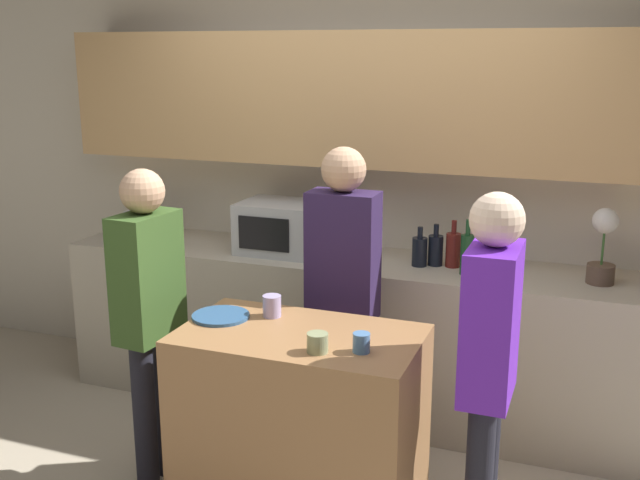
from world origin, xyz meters
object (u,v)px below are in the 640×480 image
bottle_0 (420,251)px  cup_1 (361,343)px  plate_on_island (221,316)px  person_right (343,282)px  person_center (149,304)px  bottle_3 (467,254)px  person_left (489,356)px  bottle_2 (453,249)px  microwave (285,227)px  bottle_1 (436,250)px  cup_2 (272,306)px  potted_plant (603,246)px  toaster (149,224)px  cup_0 (318,343)px

bottle_0 → cup_1: bearing=-87.2°
plate_on_island → person_right: size_ratio=0.16×
person_center → bottle_3: bearing=133.0°
person_left → person_center: 1.60m
bottle_2 → bottle_3: 0.15m
microwave → bottle_1: size_ratio=2.22×
cup_2 → potted_plant: bearing=36.5°
toaster → person_left: (2.31, -1.18, -0.08)m
cup_1 → person_center: bearing=170.6°
microwave → person_center: 1.13m
cup_1 → bottle_2: bearing=85.0°
bottle_1 → person_right: (-0.33, -0.64, -0.04)m
bottle_0 → person_center: size_ratio=0.14×
toaster → potted_plant: (2.70, 0.00, 0.11)m
toaster → person_center: 1.31m
person_right → person_center: bearing=31.6°
bottle_0 → cup_1: size_ratio=2.78×
bottle_0 → bottle_1: bearing=28.5°
person_left → plate_on_island: bearing=87.7°
bottle_2 → bottle_3: bottle_3 is taller
microwave → cup_1: (0.88, -1.28, -0.12)m
potted_plant → plate_on_island: (-1.60, -1.12, -0.20)m
bottle_2 → person_center: 1.67m
bottle_3 → cup_0: 1.32m
toaster → bottle_0: bearing=-0.3°
cup_0 → cup_1: same height
cup_2 → cup_1: bearing=-26.7°
bottle_3 → cup_0: bottle_3 is taller
plate_on_island → cup_0: bearing=-21.7°
cup_2 → person_center: (-0.60, -0.07, -0.04)m
cup_0 → bottle_1: bearing=82.5°
bottle_3 → cup_0: (-0.37, -1.26, -0.08)m
plate_on_island → bottle_2: bearing=54.5°
microwave → bottle_2: (0.99, 0.04, -0.05)m
plate_on_island → cup_1: cup_1 is taller
toaster → cup_0: (1.65, -1.34, -0.06)m
plate_on_island → person_center: (-0.39, 0.03, -0.00)m
potted_plant → person_center: (-1.99, -1.10, -0.20)m
microwave → person_right: size_ratio=0.31×
microwave → bottle_1: bearing=2.2°
microwave → cup_1: microwave is taller
bottle_3 → cup_1: 1.22m
toaster → bottle_2: 1.93m
potted_plant → bottle_1: bearing=177.8°
cup_0 → cup_2: 0.46m
bottle_1 → person_right: 0.72m
bottle_2 → cup_0: bearing=-101.4°
bottle_2 → person_left: person_left is taller
bottle_1 → cup_1: bearing=-90.8°
bottle_2 → cup_0: 1.41m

